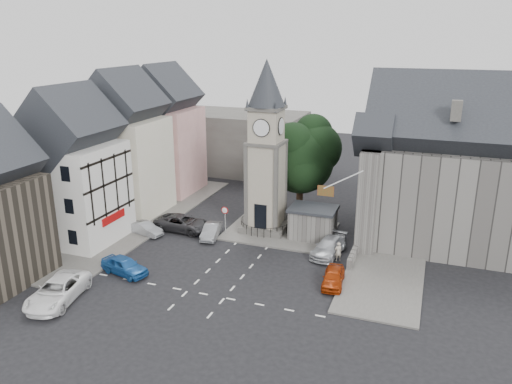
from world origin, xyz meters
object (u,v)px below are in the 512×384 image
at_px(clock_tower, 266,149).
at_px(car_west_blue, 124,266).
at_px(stone_shelter, 313,223).
at_px(car_east_red, 333,277).
at_px(pedestrian, 338,252).

bearing_deg(clock_tower, car_west_blue, -120.52).
height_order(clock_tower, stone_shelter, clock_tower).
bearing_deg(car_east_red, car_west_blue, -171.53).
xyz_separation_m(car_west_blue, pedestrian, (15.50, 8.24, 0.12)).
bearing_deg(car_east_red, clock_tower, 128.70).
xyz_separation_m(stone_shelter, car_west_blue, (-12.30, -12.23, -0.83)).
distance_m(stone_shelter, car_east_red, 9.14).
relative_size(stone_shelter, pedestrian, 2.57).
xyz_separation_m(stone_shelter, pedestrian, (3.20, -3.99, -0.71)).
bearing_deg(stone_shelter, car_west_blue, -135.16).
height_order(stone_shelter, car_east_red, stone_shelter).
xyz_separation_m(clock_tower, car_east_red, (8.50, -8.80, -7.47)).
xyz_separation_m(car_east_red, pedestrian, (-0.50, 4.32, 0.19)).
height_order(clock_tower, pedestrian, clock_tower).
bearing_deg(clock_tower, pedestrian, -29.24).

